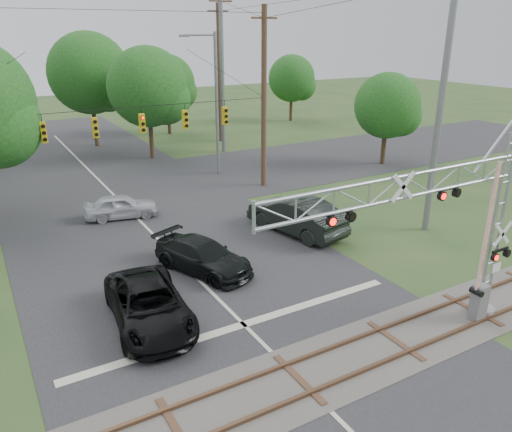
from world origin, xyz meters
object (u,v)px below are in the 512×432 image
traffic_signal_span (134,113)px  streetlight (214,98)px  sedan_silver (121,206)px  pickup_black (149,305)px  car_dark (203,256)px  crossing_gantry (442,223)px

traffic_signal_span → streetlight: traffic_signal_span is taller
traffic_signal_span → streetlight: (7.05, 4.26, -0.06)m
traffic_signal_span → sedan_silver: traffic_signal_span is taller
traffic_signal_span → sedan_silver: size_ratio=4.83×
pickup_black → streetlight: bearing=63.3°
pickup_black → streetlight: (10.84, 16.95, 4.79)m
car_dark → sedan_silver: size_ratio=1.22×
sedan_silver → crossing_gantry: bearing=-149.0°
car_dark → streetlight: bearing=40.8°
pickup_black → streetlight: 20.68m
pickup_black → streetlight: streetlight is taller
traffic_signal_span → car_dark: size_ratio=3.96×
crossing_gantry → traffic_signal_span: traffic_signal_span is taller
crossing_gantry → car_dark: (-4.54, 8.58, -3.56)m
streetlight → crossing_gantry: bearing=-97.2°
crossing_gantry → traffic_signal_span: bearing=102.9°
traffic_signal_span → pickup_black: 14.10m
crossing_gantry → pickup_black: bearing=144.6°
crossing_gantry → traffic_signal_span: (-4.19, 18.36, 1.34)m
crossing_gantry → sedan_silver: 18.32m
traffic_signal_span → sedan_silver: (-1.60, -1.35, -4.93)m
traffic_signal_span → car_dark: bearing=-92.1°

